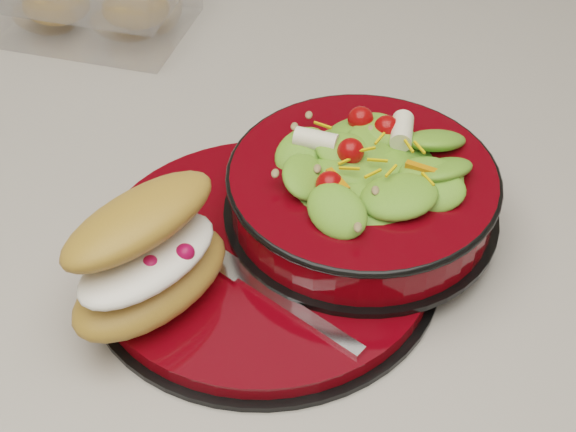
# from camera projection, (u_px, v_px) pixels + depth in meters

# --- Properties ---
(island_counter) EXTENTS (1.24, 0.74, 0.90)m
(island_counter) POSITION_uv_depth(u_px,v_px,m) (351.00, 403.00, 1.14)
(island_counter) COLOR white
(island_counter) RESTS_ON ground
(dinner_plate) EXTENTS (0.32, 0.32, 0.02)m
(dinner_plate) POSITION_uv_depth(u_px,v_px,m) (265.00, 254.00, 0.72)
(dinner_plate) COLOR black
(dinner_plate) RESTS_ON island_counter
(salad_bowl) EXTENTS (0.26, 0.26, 0.11)m
(salad_bowl) POSITION_uv_depth(u_px,v_px,m) (363.00, 182.00, 0.72)
(salad_bowl) COLOR black
(salad_bowl) RESTS_ON dinner_plate
(croissant) EXTENTS (0.16, 0.18, 0.09)m
(croissant) POSITION_uv_depth(u_px,v_px,m) (150.00, 256.00, 0.65)
(croissant) COLOR #B57B37
(croissant) RESTS_ON dinner_plate
(fork) EXTENTS (0.15, 0.11, 0.00)m
(fork) POSITION_uv_depth(u_px,v_px,m) (275.00, 296.00, 0.67)
(fork) COLOR silver
(fork) RESTS_ON dinner_plate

